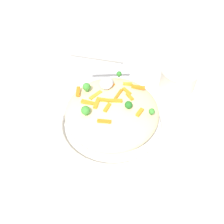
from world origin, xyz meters
TOP-DOWN VIEW (x-y plane):
  - ground_plane at (0.00, 0.00)m, footprint 2.40×2.40m
  - serving_bowl at (0.00, 0.00)m, footprint 0.32×0.32m
  - pasta_mound at (0.00, 0.00)m, footprint 0.28×0.27m
  - carrot_piece_0 at (0.00, -0.02)m, footprint 0.01×0.04m
  - carrot_piece_1 at (-0.06, -0.01)m, footprint 0.03×0.03m
  - carrot_piece_2 at (-0.03, -0.10)m, footprint 0.04×0.02m
  - carrot_piece_3 at (-0.03, 0.02)m, footprint 0.04×0.02m
  - carrot_piece_4 at (0.03, 0.08)m, footprint 0.03×0.02m
  - carrot_piece_5 at (0.00, 0.01)m, footprint 0.01×0.04m
  - carrot_piece_6 at (-0.02, -0.05)m, footprint 0.04×0.04m
  - carrot_piece_7 at (-0.08, 0.04)m, footprint 0.01×0.03m
  - carrot_piece_8 at (-0.02, 0.05)m, footprint 0.03×0.02m
  - carrot_piece_9 at (0.01, -0.06)m, footprint 0.02×0.04m
  - carrot_piece_10 at (0.01, -0.04)m, footprint 0.04×0.02m
  - carrot_piece_11 at (-0.07, 0.07)m, footprint 0.01×0.04m
  - carrot_piece_12 at (-0.05, 0.04)m, footprint 0.03×0.03m
  - carrot_piece_13 at (0.03, -0.01)m, footprint 0.03×0.02m
  - carrot_piece_14 at (0.07, -0.01)m, footprint 0.01×0.04m
  - broccoli_floret_0 at (0.02, 0.05)m, footprint 0.02×0.02m
  - broccoli_floret_1 at (-0.12, 0.01)m, footprint 0.02×0.02m
  - broccoli_floret_2 at (-0.04, -0.08)m, footprint 0.02×0.02m
  - broccoli_floret_3 at (0.05, -0.06)m, footprint 0.02×0.02m
  - broccoli_floret_4 at (0.03, 0.11)m, footprint 0.02×0.02m
  - serving_spoon at (-0.10, -0.04)m, footprint 0.14×0.16m
  - companion_bowl at (-0.20, 0.21)m, footprint 0.13×0.13m

SIDE VIEW (x-z plane):
  - ground_plane at x=0.00m, z-range 0.00..0.00m
  - serving_bowl at x=0.00m, z-range 0.00..0.04m
  - companion_bowl at x=-0.20m, z-range 0.00..0.08m
  - pasta_mound at x=0.00m, z-range 0.03..0.11m
  - carrot_piece_2 at x=-0.03m, z-range 0.10..0.11m
  - carrot_piece_11 at x=-0.07m, z-range 0.10..0.11m
  - carrot_piece_4 at x=0.03m, z-range 0.10..0.11m
  - carrot_piece_7 at x=-0.08m, z-range 0.10..0.11m
  - carrot_piece_1 at x=-0.06m, z-range 0.10..0.11m
  - carrot_piece_12 at x=-0.05m, z-range 0.10..0.11m
  - carrot_piece_9 at x=0.01m, z-range 0.10..0.11m
  - carrot_piece_6 at x=-0.02m, z-range 0.10..0.11m
  - carrot_piece_14 at x=0.07m, z-range 0.10..0.11m
  - carrot_piece_10 at x=0.01m, z-range 0.11..0.11m
  - carrot_piece_8 at x=-0.02m, z-range 0.11..0.11m
  - carrot_piece_13 at x=0.03m, z-range 0.11..0.11m
  - carrot_piece_3 at x=-0.03m, z-range 0.11..0.11m
  - carrot_piece_0 at x=0.00m, z-range 0.11..0.11m
  - broccoli_floret_1 at x=-0.12m, z-range 0.10..0.12m
  - carrot_piece_5 at x=0.00m, z-range 0.11..0.11m
  - broccoli_floret_4 at x=0.03m, z-range 0.10..0.12m
  - broccoli_floret_2 at x=-0.04m, z-range 0.10..0.13m
  - broccoli_floret_3 at x=0.05m, z-range 0.10..0.13m
  - broccoli_floret_0 at x=0.02m, z-range 0.11..0.13m
  - serving_spoon at x=-0.10m, z-range 0.09..0.17m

